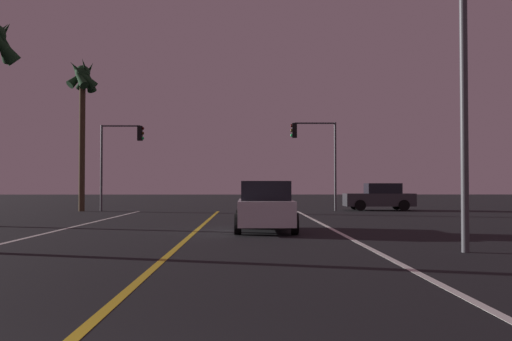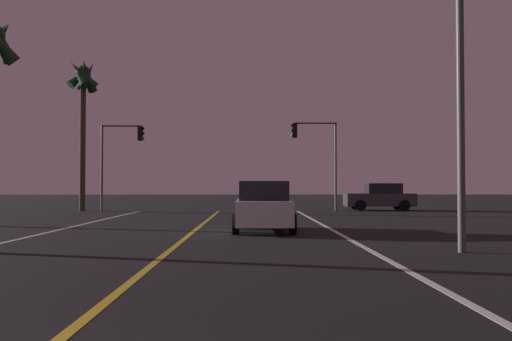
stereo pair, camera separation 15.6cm
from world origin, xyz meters
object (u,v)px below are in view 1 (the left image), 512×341
(traffic_light_near_right, at_px, (314,145))
(palm_tree_left_far, at_px, (83,89))
(car_lead_same_lane, at_px, (265,207))
(car_crossing_side, at_px, (380,197))
(street_lamp_right_near, at_px, (445,17))
(traffic_light_near_left, at_px, (122,147))

(traffic_light_near_right, relative_size, palm_tree_left_far, 0.59)
(car_lead_same_lane, bearing_deg, car_crossing_side, -24.53)
(traffic_light_near_right, bearing_deg, car_lead_same_lane, 77.71)
(car_crossing_side, bearing_deg, palm_tree_left_far, 3.90)
(car_crossing_side, relative_size, traffic_light_near_right, 0.79)
(car_lead_same_lane, xyz_separation_m, traffic_light_near_right, (3.49, 16.02, 3.20))
(street_lamp_right_near, bearing_deg, traffic_light_near_left, -61.07)
(street_lamp_right_near, distance_m, palm_tree_left_far, 26.48)
(palm_tree_left_far, bearing_deg, car_crossing_side, 3.90)
(traffic_light_near_right, height_order, palm_tree_left_far, palm_tree_left_far)
(traffic_light_near_left, bearing_deg, traffic_light_near_right, -0.00)
(car_lead_same_lane, distance_m, traffic_light_near_right, 16.70)
(traffic_light_near_left, bearing_deg, street_lamp_right_near, -61.07)
(traffic_light_near_right, xyz_separation_m, street_lamp_right_near, (0.55, -22.28, 1.47))
(traffic_light_near_left, relative_size, street_lamp_right_near, 0.60)
(car_crossing_side, height_order, traffic_light_near_right, traffic_light_near_right)
(traffic_light_near_right, height_order, traffic_light_near_left, traffic_light_near_right)
(traffic_light_near_right, xyz_separation_m, traffic_light_near_left, (-11.77, 0.00, -0.14))
(traffic_light_near_right, bearing_deg, street_lamp_right_near, 91.41)
(traffic_light_near_right, distance_m, street_lamp_right_near, 22.34)
(street_lamp_right_near, bearing_deg, car_crossing_side, -99.06)
(traffic_light_near_left, bearing_deg, palm_tree_left_far, -172.59)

